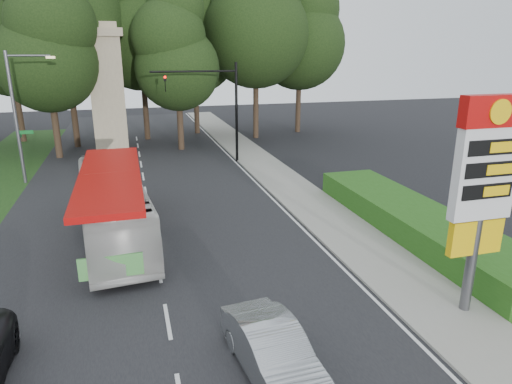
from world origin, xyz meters
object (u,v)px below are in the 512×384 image
object	(u,v)px
transit_bus	(113,206)
gas_station_pylon	(484,178)
traffic_signal_mast	(218,99)
streetlight_signs	(19,112)
sedan_silver	(273,352)
monument	(108,89)

from	to	relation	value
transit_bus	gas_station_pylon	bearing A→B (deg)	-46.33
traffic_signal_mast	streetlight_signs	distance (m)	12.83
traffic_signal_mast	streetlight_signs	size ratio (longest dim) A/B	0.90
gas_station_pylon	sedan_silver	world-z (taller)	gas_station_pylon
streetlight_signs	transit_bus	xyz separation A→B (m)	(5.37, -10.66, -2.96)
gas_station_pylon	traffic_signal_mast	xyz separation A→B (m)	(-3.52, 22.00, 0.22)
gas_station_pylon	streetlight_signs	world-z (taller)	streetlight_signs
traffic_signal_mast	sedan_silver	distance (m)	23.73
monument	sedan_silver	bearing A→B (deg)	-81.43
traffic_signal_mast	monument	distance (m)	9.76
gas_station_pylon	streetlight_signs	bearing A→B (deg)	128.96
traffic_signal_mast	monument	bearing A→B (deg)	142.00
streetlight_signs	monument	xyz separation A→B (m)	(4.99, 7.99, 0.67)
sedan_silver	monument	bearing A→B (deg)	91.91
streetlight_signs	sedan_silver	xyz separation A→B (m)	(9.38, -21.17, -3.74)
traffic_signal_mast	monument	size ratio (longest dim) A/B	0.72
gas_station_pylon	transit_bus	world-z (taller)	gas_station_pylon
sedan_silver	transit_bus	bearing A→B (deg)	104.23
gas_station_pylon	sedan_silver	distance (m)	7.86
traffic_signal_mast	transit_bus	distance (m)	14.95
streetlight_signs	transit_bus	bearing A→B (deg)	-63.26
streetlight_signs	sedan_silver	bearing A→B (deg)	-66.10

